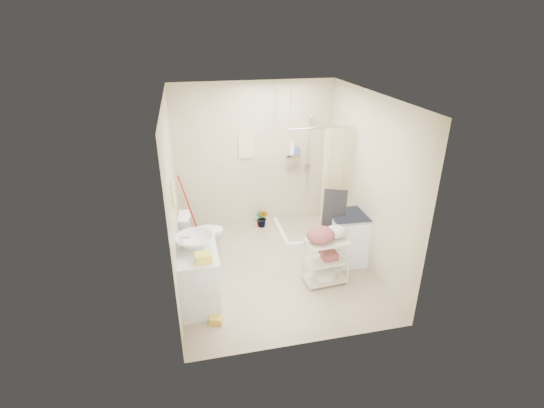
# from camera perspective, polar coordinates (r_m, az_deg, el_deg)

# --- Properties ---
(floor) EXTENTS (3.20, 3.20, 0.00)m
(floor) POSITION_cam_1_polar(r_m,az_deg,el_deg) (6.16, 0.42, -9.30)
(floor) COLOR tan
(floor) RESTS_ON ground
(ceiling) EXTENTS (2.80, 3.20, 0.04)m
(ceiling) POSITION_cam_1_polar(r_m,az_deg,el_deg) (5.17, 0.51, 15.32)
(ceiling) COLOR silver
(ceiling) RESTS_ON ground
(wall_back) EXTENTS (2.80, 0.04, 2.60)m
(wall_back) POSITION_cam_1_polar(r_m,az_deg,el_deg) (7.00, -2.48, 6.89)
(wall_back) COLOR beige
(wall_back) RESTS_ON ground
(wall_front) EXTENTS (2.80, 0.04, 2.60)m
(wall_front) POSITION_cam_1_polar(r_m,az_deg,el_deg) (4.16, 5.43, -6.48)
(wall_front) COLOR beige
(wall_front) RESTS_ON ground
(wall_left) EXTENTS (0.04, 3.20, 2.60)m
(wall_left) POSITION_cam_1_polar(r_m,az_deg,el_deg) (5.42, -14.12, 0.62)
(wall_left) COLOR beige
(wall_left) RESTS_ON ground
(wall_right) EXTENTS (0.04, 3.20, 2.60)m
(wall_right) POSITION_cam_1_polar(r_m,az_deg,el_deg) (5.98, 13.67, 3.00)
(wall_right) COLOR beige
(wall_right) RESTS_ON ground
(vanity) EXTENTS (0.54, 0.94, 0.82)m
(vanity) POSITION_cam_1_polar(r_m,az_deg,el_deg) (5.38, -10.59, -10.11)
(vanity) COLOR silver
(vanity) RESTS_ON ground
(sink) EXTENTS (0.53, 0.53, 0.17)m
(sink) POSITION_cam_1_polar(r_m,az_deg,el_deg) (5.14, -11.13, -5.37)
(sink) COLOR silver
(sink) RESTS_ON vanity
(counter_basket) EXTENTS (0.21, 0.17, 0.11)m
(counter_basket) POSITION_cam_1_polar(r_m,az_deg,el_deg) (4.85, -9.88, -7.66)
(counter_basket) COLOR yellow
(counter_basket) RESTS_ON vanity
(floor_basket) EXTENTS (0.27, 0.24, 0.12)m
(floor_basket) POSITION_cam_1_polar(r_m,az_deg,el_deg) (5.20, -8.10, -16.16)
(floor_basket) COLOR gold
(floor_basket) RESTS_ON ground
(toilet) EXTENTS (0.72, 0.45, 0.71)m
(toilet) POSITION_cam_1_polar(r_m,az_deg,el_deg) (6.49, -10.05, -4.10)
(toilet) COLOR white
(toilet) RESTS_ON ground
(mop) EXTENTS (0.14, 0.14, 1.14)m
(mop) POSITION_cam_1_polar(r_m,az_deg,el_deg) (7.02, -12.29, -0.05)
(mop) COLOR #B80703
(mop) RESTS_ON ground
(potted_plant_a) EXTENTS (0.19, 0.17, 0.29)m
(potted_plant_a) POSITION_cam_1_polar(r_m,az_deg,el_deg) (7.27, -1.85, -2.24)
(potted_plant_a) COLOR brown
(potted_plant_a) RESTS_ON ground
(potted_plant_b) EXTENTS (0.26, 0.26, 0.37)m
(potted_plant_b) POSITION_cam_1_polar(r_m,az_deg,el_deg) (7.24, -1.35, -2.04)
(potted_plant_b) COLOR #9A4B33
(potted_plant_b) RESTS_ON ground
(hanging_towel) EXTENTS (0.28, 0.03, 0.42)m
(hanging_towel) POSITION_cam_1_polar(r_m,az_deg,el_deg) (6.90, -3.72, 8.33)
(hanging_towel) COLOR beige
(hanging_towel) RESTS_ON wall_back
(towel_ring) EXTENTS (0.04, 0.22, 0.34)m
(towel_ring) POSITION_cam_1_polar(r_m,az_deg,el_deg) (5.17, -14.11, 1.48)
(towel_ring) COLOR #F9EC97
(towel_ring) RESTS_ON wall_left
(tp_holder) EXTENTS (0.08, 0.12, 0.14)m
(tp_holder) POSITION_cam_1_polar(r_m,az_deg,el_deg) (5.72, -13.12, -4.45)
(tp_holder) COLOR white
(tp_holder) RESTS_ON wall_left
(shower) EXTENTS (1.10, 1.10, 2.10)m
(shower) POSITION_cam_1_polar(r_m,az_deg,el_deg) (6.78, 5.50, 3.94)
(shower) COLOR white
(shower) RESTS_ON ground
(shampoo_bottle_a) EXTENTS (0.11, 0.11, 0.25)m
(shampoo_bottle_a) POSITION_cam_1_polar(r_m,az_deg,el_deg) (7.04, 2.93, 8.20)
(shampoo_bottle_a) COLOR white
(shampoo_bottle_a) RESTS_ON shower
(shampoo_bottle_b) EXTENTS (0.09, 0.09, 0.15)m
(shampoo_bottle_b) POSITION_cam_1_polar(r_m,az_deg,el_deg) (7.07, 3.69, 7.86)
(shampoo_bottle_b) COLOR #41619B
(shampoo_bottle_b) RESTS_ON shower
(washing_machine) EXTENTS (0.58, 0.60, 0.81)m
(washing_machine) POSITION_cam_1_polar(r_m,az_deg,el_deg) (6.25, 10.72, -4.84)
(washing_machine) COLOR white
(washing_machine) RESTS_ON ground
(laundry_rack) EXTENTS (0.63, 0.40, 0.83)m
(laundry_rack) POSITION_cam_1_polar(r_m,az_deg,el_deg) (5.70, 7.83, -7.64)
(laundry_rack) COLOR beige
(laundry_rack) RESTS_ON ground
(ironing_board) EXTENTS (0.36, 0.13, 1.25)m
(ironing_board) POSITION_cam_1_polar(r_m,az_deg,el_deg) (6.00, 8.75, -3.62)
(ironing_board) COLOR black
(ironing_board) RESTS_ON ground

